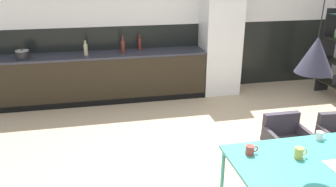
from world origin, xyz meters
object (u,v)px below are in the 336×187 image
at_px(armchair_by_stool, 285,136).
at_px(bottle_wine_green, 86,49).
at_px(refrigerator_column, 220,41).
at_px(mug_short_terracotta, 320,136).
at_px(mug_dark_espresso, 250,150).
at_px(mug_wide_latte, 299,153).
at_px(pendant_lamp_over_table_near, 316,55).
at_px(cooking_pot, 23,55).
at_px(dining_table, 334,160).
at_px(bottle_vinegar_dark, 140,44).
at_px(bottle_oil_tall, 123,46).

relative_size(armchair_by_stool, bottle_wine_green, 2.69).
bearing_deg(refrigerator_column, mug_short_terracotta, -93.35).
bearing_deg(mug_short_terracotta, mug_dark_espresso, -171.49).
relative_size(mug_wide_latte, pendant_lamp_over_table_near, 0.12).
bearing_deg(armchair_by_stool, bottle_wine_green, -49.84).
bearing_deg(pendant_lamp_over_table_near, refrigerator_column, 80.31).
xyz_separation_m(mug_short_terracotta, pendant_lamp_over_table_near, (-0.45, -0.35, 0.94)).
height_order(cooking_pot, pendant_lamp_over_table_near, pendant_lamp_over_table_near).
bearing_deg(mug_dark_espresso, mug_wide_latte, -20.63).
distance_m(dining_table, mug_wide_latte, 0.36).
distance_m(cooking_pot, pendant_lamp_over_table_near, 4.78).
distance_m(cooking_pot, bottle_vinegar_dark, 2.07).
height_order(mug_wide_latte, bottle_wine_green, bottle_wine_green).
xyz_separation_m(cooking_pot, bottle_vinegar_dark, (2.05, 0.28, 0.04)).
height_order(mug_short_terracotta, bottle_vinegar_dark, bottle_vinegar_dark).
distance_m(bottle_vinegar_dark, pendant_lamp_over_table_near, 4.13).
distance_m(dining_table, mug_short_terracotta, 0.33).
xyz_separation_m(dining_table, bottle_oil_tall, (-1.63, 3.74, 0.33)).
distance_m(mug_dark_espresso, pendant_lamp_over_table_near, 1.03).
height_order(armchair_by_stool, pendant_lamp_over_table_near, pendant_lamp_over_table_near).
bearing_deg(dining_table, mug_short_terracotta, 79.64).
xyz_separation_m(bottle_vinegar_dark, bottle_oil_tall, (-0.33, -0.20, 0.01)).
xyz_separation_m(mug_short_terracotta, cooking_pot, (-3.40, 3.34, 0.19)).
bearing_deg(cooking_pot, bottle_wine_green, 2.22).
bearing_deg(mug_dark_espresso, armchair_by_stool, 40.97).
bearing_deg(pendant_lamp_over_table_near, bottle_vinegar_dark, 102.81).
bearing_deg(pendant_lamp_over_table_near, mug_short_terracotta, 37.72).
distance_m(mug_dark_espresso, bottle_vinegar_dark, 3.80).
height_order(dining_table, pendant_lamp_over_table_near, pendant_lamp_over_table_near).
xyz_separation_m(mug_dark_espresso, bottle_vinegar_dark, (-0.54, 3.75, 0.23)).
relative_size(mug_short_terracotta, bottle_vinegar_dark, 0.39).
bearing_deg(bottle_wine_green, dining_table, -58.27).
height_order(armchair_by_stool, bottle_wine_green, bottle_wine_green).
xyz_separation_m(mug_wide_latte, pendant_lamp_over_table_near, (-0.04, -0.07, 0.93)).
bearing_deg(mug_dark_espresso, refrigerator_column, 74.21).
height_order(refrigerator_column, cooking_pot, refrigerator_column).
bearing_deg(dining_table, refrigerator_column, 86.05).
relative_size(refrigerator_column, mug_wide_latte, 16.69).
bearing_deg(dining_table, bottle_oil_tall, 113.48).
bearing_deg(cooking_pot, pendant_lamp_over_table_near, -51.29).
bearing_deg(bottle_vinegar_dark, armchair_by_stool, -66.11).
xyz_separation_m(bottle_wine_green, bottle_oil_tall, (0.66, 0.04, 0.01)).
height_order(mug_wide_latte, pendant_lamp_over_table_near, pendant_lamp_over_table_near).
distance_m(mug_wide_latte, bottle_vinegar_dark, 4.02).
xyz_separation_m(mug_wide_latte, cooking_pot, (-3.00, 3.62, 0.19)).
xyz_separation_m(armchair_by_stool, bottle_wine_green, (-2.35, 2.80, 0.54)).
relative_size(mug_dark_espresso, bottle_wine_green, 0.46).
bearing_deg(bottle_wine_green, mug_dark_espresso, -66.31).
xyz_separation_m(armchair_by_stool, bottle_oil_tall, (-1.68, 2.84, 0.55)).
relative_size(armchair_by_stool, bottle_oil_tall, 2.25).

